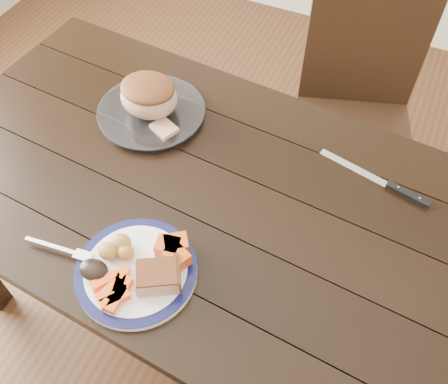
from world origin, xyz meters
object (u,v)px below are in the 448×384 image
at_px(dinner_plate, 136,272).
at_px(fork, 64,250).
at_px(chair_far, 356,107).
at_px(serving_platter, 152,113).
at_px(dining_table, 201,208).
at_px(carving_knife, 394,188).
at_px(roast_joint, 149,97).
at_px(pork_slice, 158,277).

xyz_separation_m(dinner_plate, fork, (-0.18, -0.03, 0.01)).
bearing_deg(chair_far, serving_platter, 28.14).
bearing_deg(dining_table, dinner_plate, -94.63).
bearing_deg(chair_far, fork, 47.50).
bearing_deg(serving_platter, carving_knife, 1.81).
bearing_deg(serving_platter, roast_joint, -90.00).
distance_m(dining_table, carving_knife, 0.52).
height_order(dinner_plate, fork, fork).
relative_size(dining_table, pork_slice, 17.45).
bearing_deg(roast_joint, dinner_plate, -64.36).
bearing_deg(dining_table, roast_joint, 143.32).
height_order(serving_platter, roast_joint, roast_joint).
xyz_separation_m(roast_joint, carving_knife, (0.72, 0.02, -0.07)).
bearing_deg(carving_knife, pork_slice, -117.83).
bearing_deg(roast_joint, carving_knife, 1.81).
distance_m(pork_slice, fork, 0.25).
distance_m(dinner_plate, roast_joint, 0.53).
bearing_deg(fork, pork_slice, -1.33).
relative_size(dinner_plate, roast_joint, 1.68).
xyz_separation_m(pork_slice, fork, (-0.25, -0.02, -0.02)).
height_order(chair_far, roast_joint, chair_far).
bearing_deg(carving_knife, serving_platter, -165.63).
height_order(chair_far, dinner_plate, chair_far).
bearing_deg(dinner_plate, fork, -171.76).
distance_m(dining_table, dinner_plate, 0.31).
bearing_deg(pork_slice, fork, -175.10).
height_order(dining_table, pork_slice, pork_slice).
distance_m(dining_table, roast_joint, 0.36).
bearing_deg(carving_knife, roast_joint, -165.63).
xyz_separation_m(dinner_plate, pork_slice, (0.06, -0.01, 0.03)).
bearing_deg(chair_far, dining_table, 51.64).
distance_m(dining_table, pork_slice, 0.33).
bearing_deg(chair_far, carving_knife, 92.71).
bearing_deg(roast_joint, pork_slice, -58.74).
bearing_deg(roast_joint, fork, -84.79).
bearing_deg(chair_far, roast_joint, 28.14).
distance_m(fork, roast_joint, 0.51).
distance_m(chair_far, carving_knife, 0.61).
relative_size(dinner_plate, pork_slice, 3.01).
bearing_deg(chair_far, pork_slice, 59.31).
bearing_deg(pork_slice, dining_table, 97.82).
height_order(fork, carving_knife, fork).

